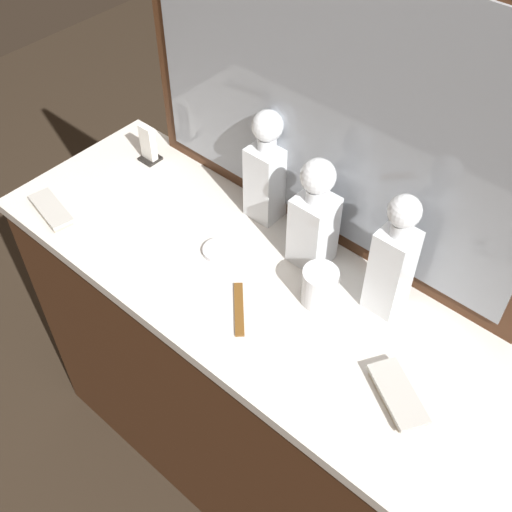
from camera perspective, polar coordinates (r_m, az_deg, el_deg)
The scene contains 12 objects.
ground_plane at distance 2.24m, azimuth 0.00°, elevation -18.19°, with size 6.00×6.00×0.00m, color #2D2319.
dresser at distance 1.83m, azimuth 0.00°, elevation -11.89°, with size 1.38×0.49×0.94m.
dresser_mirror at distance 1.36m, azimuth 6.60°, elevation 13.35°, with size 1.05×0.03×0.71m.
crystal_decanter_rear at distance 1.34m, azimuth 12.22°, elevation -0.80°, with size 0.08×0.08×0.31m.
crystal_decanter_center at distance 1.42m, azimuth 5.26°, elevation 3.04°, with size 0.09×0.09×0.29m.
crystal_decanter_right at distance 1.53m, azimuth 0.97°, elevation 7.32°, with size 0.08×0.08×0.30m.
crystal_tumbler_far_right at distance 1.39m, azimuth 5.76°, elevation -2.86°, with size 0.08×0.08×0.09m.
silver_brush_left at distance 1.29m, azimuth 12.67°, elevation -12.19°, with size 0.16×0.13×0.02m.
silver_brush_far_left at distance 1.68m, azimuth -18.03°, elevation 3.94°, with size 0.16×0.08×0.02m.
porcelain_dish at distance 1.51m, azimuth -3.41°, elevation 0.50°, with size 0.08×0.08×0.01m.
tortoiseshell_comb at distance 1.39m, azimuth -1.55°, elevation -4.80°, with size 0.12×0.12×0.01m.
napkin_holder at distance 1.77m, azimuth -9.71°, elevation 9.77°, with size 0.05×0.05×0.11m.
Camera 1 is at (0.63, -0.72, 2.03)m, focal length 44.20 mm.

